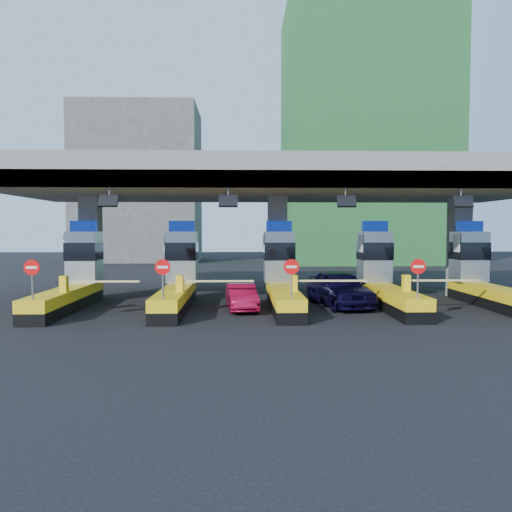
{
  "coord_description": "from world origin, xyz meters",
  "views": [
    {
      "loc": [
        -1.99,
        -23.95,
        3.69
      ],
      "look_at": [
        -1.24,
        0.0,
        2.43
      ],
      "focal_mm": 35.0,
      "sensor_mm": 36.0,
      "label": 1
    }
  ],
  "objects": [
    {
      "name": "toll_lane_far_right",
      "position": [
        10.0,
        0.28,
        1.4
      ],
      "size": [
        4.43,
        8.0,
        4.16
      ],
      "color": "black",
      "rests_on": "ground"
    },
    {
      "name": "bg_building_scaffold",
      "position": [
        12.0,
        32.0,
        14.0
      ],
      "size": [
        18.0,
        12.0,
        28.0
      ],
      "primitive_type": "cube",
      "color": "#1E5926",
      "rests_on": "ground"
    },
    {
      "name": "toll_canopy",
      "position": [
        0.0,
        2.87,
        6.13
      ],
      "size": [
        28.0,
        12.09,
        7.0
      ],
      "color": "slate",
      "rests_on": "ground"
    },
    {
      "name": "bg_building_concrete",
      "position": [
        -14.0,
        36.0,
        9.0
      ],
      "size": [
        14.0,
        10.0,
        18.0
      ],
      "primitive_type": "cube",
      "color": "#4C4C49",
      "rests_on": "ground"
    },
    {
      "name": "toll_lane_left",
      "position": [
        -5.0,
        0.28,
        1.4
      ],
      "size": [
        4.43,
        8.0,
        4.16
      ],
      "color": "black",
      "rests_on": "ground"
    },
    {
      "name": "toll_lane_right",
      "position": [
        5.0,
        0.28,
        1.4
      ],
      "size": [
        4.43,
        8.0,
        4.16
      ],
      "color": "black",
      "rests_on": "ground"
    },
    {
      "name": "ground",
      "position": [
        0.0,
        0.0,
        0.0
      ],
      "size": [
        120.0,
        120.0,
        0.0
      ],
      "primitive_type": "plane",
      "color": "black",
      "rests_on": "ground"
    },
    {
      "name": "toll_lane_far_left",
      "position": [
        -10.0,
        0.28,
        1.4
      ],
      "size": [
        4.43,
        8.0,
        4.16
      ],
      "color": "black",
      "rests_on": "ground"
    },
    {
      "name": "red_car",
      "position": [
        -1.93,
        -1.12,
        0.59
      ],
      "size": [
        1.6,
        3.7,
        1.19
      ],
      "primitive_type": "imported",
      "rotation": [
        0.0,
        0.0,
        0.1
      ],
      "color": "maroon",
      "rests_on": "ground"
    },
    {
      "name": "toll_lane_center",
      "position": [
        0.0,
        0.28,
        1.4
      ],
      "size": [
        4.43,
        8.0,
        4.16
      ],
      "color": "black",
      "rests_on": "ground"
    },
    {
      "name": "van",
      "position": [
        2.8,
        -0.12,
        0.87
      ],
      "size": [
        2.95,
        5.41,
        1.74
      ],
      "primitive_type": "imported",
      "rotation": [
        0.0,
        0.0,
        0.18
      ],
      "color": "black",
      "rests_on": "ground"
    }
  ]
}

